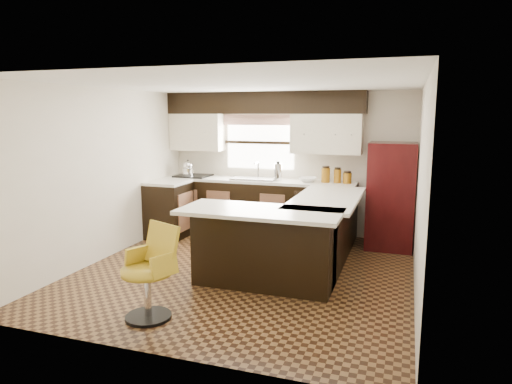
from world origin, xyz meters
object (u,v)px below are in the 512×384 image
(refrigerator, at_px, (391,196))
(bar_chair, at_px, (147,273))
(peninsula_return, at_px, (264,249))
(peninsula_long, at_px, (322,232))

(refrigerator, height_order, bar_chair, refrigerator)
(peninsula_return, distance_m, refrigerator, 2.53)
(refrigerator, distance_m, bar_chair, 4.02)
(peninsula_long, bearing_deg, refrigerator, 53.54)
(peninsula_return, distance_m, bar_chair, 1.50)
(peninsula_long, relative_size, bar_chair, 2.05)
(peninsula_long, height_order, refrigerator, refrigerator)
(peninsula_return, bearing_deg, bar_chair, -123.65)
(peninsula_return, bearing_deg, refrigerator, 57.14)
(peninsula_long, height_order, bar_chair, bar_chair)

